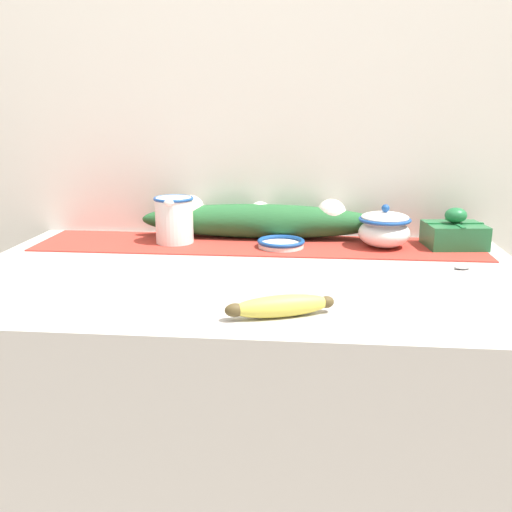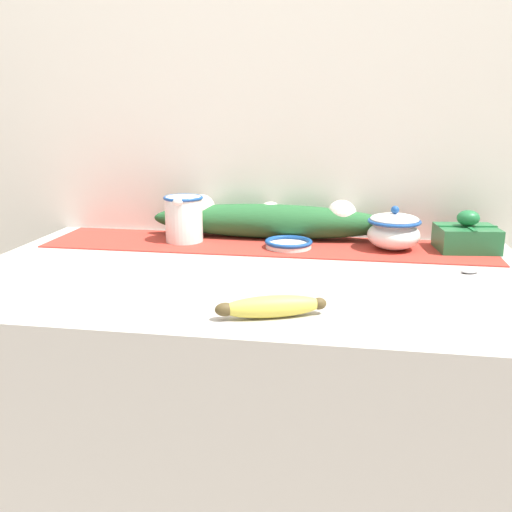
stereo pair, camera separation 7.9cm
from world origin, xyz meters
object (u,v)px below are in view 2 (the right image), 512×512
at_px(sugar_bowl, 394,230).
at_px(spoon, 463,271).
at_px(small_dish, 289,244).
at_px(gift_box, 467,236).
at_px(cream_pitcher, 184,217).
at_px(banana, 272,307).

relative_size(sugar_bowl, spoon, 0.70).
distance_m(sugar_bowl, small_dish, 0.26).
bearing_deg(gift_box, cream_pitcher, -178.40).
height_order(sugar_bowl, spoon, sugar_bowl).
bearing_deg(cream_pitcher, small_dish, -5.73).
xyz_separation_m(sugar_bowl, spoon, (0.14, -0.18, -0.05)).
bearing_deg(sugar_bowl, cream_pitcher, 179.83).
height_order(sugar_bowl, banana, sugar_bowl).
bearing_deg(gift_box, spoon, -101.33).
height_order(small_dish, banana, banana).
distance_m(small_dish, gift_box, 0.44).
bearing_deg(spoon, small_dish, 140.37).
height_order(sugar_bowl, gift_box, sugar_bowl).
bearing_deg(sugar_bowl, banana, -114.33).
bearing_deg(small_dish, sugar_bowl, 5.84).
height_order(cream_pitcher, sugar_bowl, cream_pitcher).
height_order(small_dish, spoon, small_dish).
relative_size(cream_pitcher, spoon, 0.66).
bearing_deg(spoon, sugar_bowl, 108.70).
xyz_separation_m(banana, gift_box, (0.41, 0.53, 0.02)).
distance_m(small_dish, spoon, 0.42).
height_order(cream_pitcher, banana, cream_pitcher).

